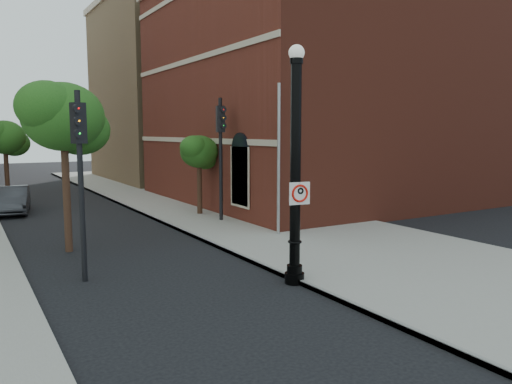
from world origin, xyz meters
TOP-DOWN VIEW (x-y plane):
  - ground at (0.00, 0.00)m, footprint 120.00×120.00m
  - sidewalk_right at (6.00, 10.00)m, footprint 8.00×60.00m
  - curb_edge at (2.05, 10.00)m, footprint 0.10×60.00m
  - brick_wall_building at (16.00, 14.00)m, footprint 22.30×16.30m
  - bg_building_tan_b at (16.00, 30.00)m, footprint 22.00×14.00m
  - lamppost at (2.00, 0.76)m, footprint 0.51×0.51m
  - no_parking_sign at (2.03, 0.61)m, footprint 0.57×0.13m
  - parked_car at (-3.20, 16.98)m, footprint 1.98×4.12m
  - traffic_signal_left at (-2.67, 3.73)m, footprint 0.38×0.44m
  - traffic_signal_right at (4.32, 9.54)m, footprint 0.40×0.46m
  - utility_pole at (4.80, 5.79)m, footprint 0.11×0.11m
  - street_tree_a at (-2.35, 7.47)m, footprint 3.05×2.76m
  - street_tree_b at (-3.12, 20.49)m, footprint 2.52×2.28m
  - street_tree_c at (4.27, 11.66)m, footprint 2.09×1.89m

SIDE VIEW (x-z plane):
  - ground at x=0.00m, z-range 0.00..0.00m
  - sidewalk_right at x=6.00m, z-range 0.00..0.12m
  - curb_edge at x=2.05m, z-range 0.00..0.14m
  - parked_car at x=-3.20m, z-range 0.00..1.30m
  - no_parking_sign at x=2.03m, z-range 2.09..2.67m
  - lamppost at x=2.00m, z-range -0.23..5.84m
  - utility_pole at x=4.80m, z-range 0.00..5.69m
  - street_tree_c at x=4.27m, z-range 1.08..4.84m
  - traffic_signal_left at x=-2.67m, z-range 0.86..5.84m
  - street_tree_b at x=-3.12m, z-range 1.31..5.85m
  - traffic_signal_right at x=4.32m, z-range 0.93..6.28m
  - street_tree_a at x=-2.35m, z-range 1.59..7.09m
  - brick_wall_building at x=16.00m, z-range 0.01..12.51m
  - bg_building_tan_b at x=16.00m, z-range 0.00..14.00m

